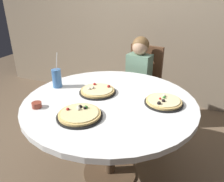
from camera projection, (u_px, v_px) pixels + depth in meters
The scene contains 9 objects.
ground_plane at pixel (110, 172), 1.99m from camera, with size 8.00×8.00×0.00m, color brown.
dining_table at pixel (110, 109), 1.72m from camera, with size 1.33×1.33×0.75m.
chair_wooden at pixel (142, 82), 2.59m from camera, with size 0.46×0.46×0.95m.
diner_child at pixel (135, 91), 2.47m from camera, with size 0.31×0.43×1.08m.
pizza_veggie at pixel (98, 91), 1.79m from camera, with size 0.30×0.30×0.05m.
pizza_cheese at pixel (80, 114), 1.44m from camera, with size 0.31×0.31×0.05m.
pizza_pepperoni at pixel (164, 102), 1.61m from camera, with size 0.29×0.29×0.05m.
soda_cup at pixel (57, 78), 1.87m from camera, with size 0.08×0.08×0.31m.
sauce_bowl at pixel (37, 105), 1.56m from camera, with size 0.07×0.07×0.04m, color brown.
Camera 1 is at (0.57, -1.39, 1.51)m, focal length 34.78 mm.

